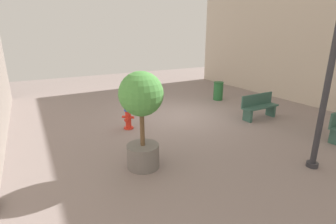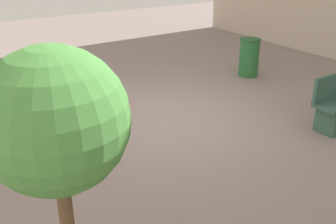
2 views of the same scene
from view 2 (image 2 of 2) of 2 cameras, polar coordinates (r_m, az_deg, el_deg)
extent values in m
plane|color=gray|center=(7.31, 0.06, -1.07)|extent=(23.40, 23.40, 0.00)
cylinder|color=red|center=(6.12, -16.19, -6.97)|extent=(0.34, 0.34, 0.05)
cylinder|color=red|center=(5.97, -16.53, -4.27)|extent=(0.20, 0.20, 0.60)
cylinder|color=blue|center=(5.83, -16.90, -1.39)|extent=(0.25, 0.25, 0.06)
sphere|color=blue|center=(5.79, -17.00, -0.55)|extent=(0.23, 0.23, 0.23)
cylinder|color=red|center=(5.88, -15.32, -3.78)|extent=(0.16, 0.15, 0.09)
cylinder|color=red|center=(6.00, -17.87, -3.53)|extent=(0.16, 0.15, 0.09)
cylinder|color=red|center=(5.82, -17.21, -4.70)|extent=(0.18, 0.18, 0.12)
cube|color=#33594C|center=(7.19, 21.52, -1.26)|extent=(0.11, 0.40, 0.45)
cylinder|color=brown|center=(3.23, -14.24, -14.24)|extent=(0.11, 0.11, 0.97)
sphere|color=#4C9342|center=(2.83, -15.80, -1.20)|extent=(1.05, 1.05, 1.05)
cylinder|color=#266633|center=(9.81, 11.44, 7.51)|extent=(0.46, 0.46, 0.86)
cylinder|color=#1E5128|center=(9.70, 11.65, 10.05)|extent=(0.49, 0.49, 0.04)
camera|label=1|loc=(3.16, 176.26, -19.05)|focal=27.13mm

